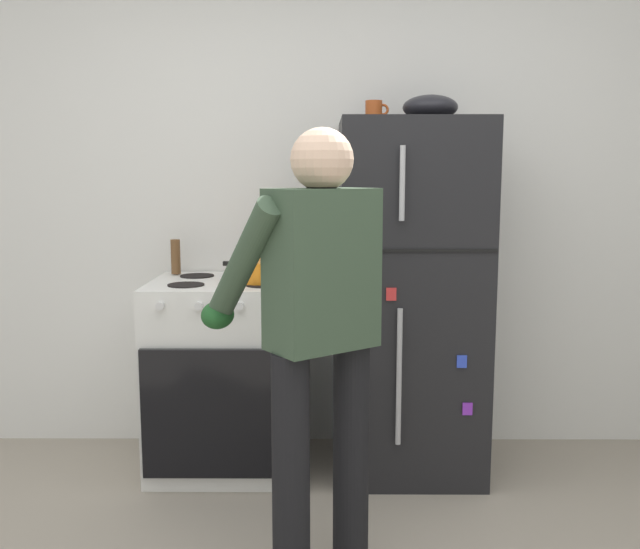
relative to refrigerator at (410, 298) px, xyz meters
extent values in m
cube|color=white|center=(-0.42, 0.38, 0.50)|extent=(6.00, 0.10, 2.70)
cube|color=black|center=(0.00, 0.00, 0.00)|extent=(0.68, 0.68, 1.70)
cube|color=black|center=(0.00, -0.34, 0.27)|extent=(0.67, 0.01, 0.01)
cylinder|color=#B7B7BC|center=(-0.08, -0.36, -0.29)|extent=(0.02, 0.02, 0.62)
cylinder|color=#B7B7BC|center=(-0.08, -0.36, 0.56)|extent=(0.02, 0.02, 0.32)
cube|color=purple|center=(0.22, -0.35, -0.44)|extent=(0.04, 0.01, 0.06)
cube|color=blue|center=(0.19, -0.35, -0.22)|extent=(0.04, 0.01, 0.06)
cube|color=red|center=(-0.12, -0.35, 0.08)|extent=(0.04, 0.01, 0.06)
cube|color=white|center=(-0.88, 0.00, -0.38)|extent=(0.76, 0.64, 0.93)
cube|color=black|center=(-0.88, -0.32, -0.46)|extent=(0.53, 0.01, 0.34)
cylinder|color=black|center=(-1.06, -0.14, 0.09)|extent=(0.17, 0.17, 0.01)
cylinder|color=black|center=(-0.69, -0.14, 0.09)|extent=(0.17, 0.17, 0.01)
cylinder|color=black|center=(-1.06, 0.14, 0.09)|extent=(0.17, 0.17, 0.01)
cylinder|color=black|center=(-0.69, 0.14, 0.09)|extent=(0.17, 0.17, 0.01)
cylinder|color=silver|center=(-1.14, -0.33, 0.02)|extent=(0.04, 0.03, 0.04)
cylinder|color=silver|center=(-0.97, -0.33, 0.02)|extent=(0.04, 0.03, 0.04)
cylinder|color=silver|center=(-0.79, -0.33, 0.02)|extent=(0.04, 0.03, 0.04)
cylinder|color=silver|center=(-0.62, -0.33, 0.02)|extent=(0.04, 0.03, 0.04)
cube|color=black|center=(-0.88, -0.33, -0.47)|extent=(0.72, 0.03, 0.60)
cylinder|color=black|center=(-0.53, -1.10, -0.42)|extent=(0.13, 0.13, 0.86)
cylinder|color=black|center=(-0.32, -0.94, -0.42)|extent=(0.13, 0.13, 0.86)
cube|color=#384C38|center=(-0.42, -1.02, 0.28)|extent=(0.41, 0.37, 0.54)
sphere|color=beige|center=(-0.42, -1.02, 0.65)|extent=(0.21, 0.21, 0.21)
sphere|color=black|center=(-0.42, -1.02, 0.61)|extent=(0.15, 0.15, 0.15)
cylinder|color=#384C38|center=(-0.70, -0.99, 0.29)|extent=(0.33, 0.41, 0.48)
cylinder|color=#384C38|center=(-0.37, -0.75, 0.29)|extent=(0.33, 0.41, 0.48)
ellipsoid|color=#1E5123|center=(-0.81, -0.83, 0.09)|extent=(0.12, 0.18, 0.10)
ellipsoid|color=#1E5123|center=(-0.48, -0.60, 0.09)|extent=(0.12, 0.18, 0.10)
cylinder|color=orange|center=(-0.72, -0.05, 0.14)|extent=(0.26, 0.26, 0.10)
cube|color=black|center=(-0.87, -0.05, 0.18)|extent=(0.05, 0.03, 0.02)
cube|color=black|center=(-0.56, -0.05, 0.18)|extent=(0.05, 0.03, 0.02)
cylinder|color=#B24C1E|center=(-0.18, 0.05, 0.90)|extent=(0.08, 0.08, 0.10)
torus|color=#B24C1E|center=(-0.14, 0.05, 0.90)|extent=(0.06, 0.01, 0.06)
cylinder|color=brown|center=(-1.18, 0.20, 0.18)|extent=(0.05, 0.05, 0.18)
ellipsoid|color=black|center=(0.08, 0.00, 0.91)|extent=(0.26, 0.26, 0.12)
camera|label=1|loc=(-0.42, -3.34, 0.60)|focal=39.24mm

